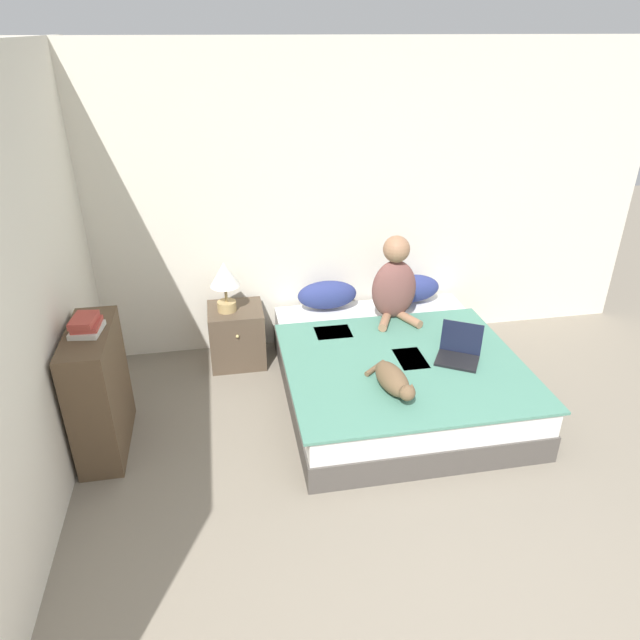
{
  "coord_description": "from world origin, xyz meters",
  "views": [
    {
      "loc": [
        -1.11,
        -1.22,
        2.6
      ],
      "look_at": [
        -0.47,
        2.3,
        0.76
      ],
      "focal_mm": 32.0,
      "sensor_mm": 36.0,
      "label": 1
    }
  ],
  "objects_px": {
    "laptop_open": "(459,352)",
    "bookshelf": "(99,391)",
    "pillow_near": "(327,295)",
    "cat_tabby": "(393,380)",
    "person_sitting": "(395,283)",
    "table_lamp": "(225,279)",
    "bed": "(395,373)",
    "pillow_far": "(411,288)",
    "book_stack_top": "(86,325)",
    "nightstand": "(237,335)"
  },
  "relations": [
    {
      "from": "person_sitting",
      "to": "table_lamp",
      "type": "relative_size",
      "value": 1.68
    },
    {
      "from": "nightstand",
      "to": "book_stack_top",
      "type": "bearing_deg",
      "value": -134.48
    },
    {
      "from": "pillow_near",
      "to": "table_lamp",
      "type": "distance_m",
      "value": 0.91
    },
    {
      "from": "table_lamp",
      "to": "nightstand",
      "type": "bearing_deg",
      "value": 19.4
    },
    {
      "from": "pillow_near",
      "to": "pillow_far",
      "type": "height_order",
      "value": "same"
    },
    {
      "from": "person_sitting",
      "to": "table_lamp",
      "type": "bearing_deg",
      "value": 172.76
    },
    {
      "from": "cat_tabby",
      "to": "laptop_open",
      "type": "bearing_deg",
      "value": 108.13
    },
    {
      "from": "bed",
      "to": "pillow_near",
      "type": "height_order",
      "value": "pillow_near"
    },
    {
      "from": "pillow_near",
      "to": "pillow_far",
      "type": "bearing_deg",
      "value": 0.0
    },
    {
      "from": "bed",
      "to": "table_lamp",
      "type": "distance_m",
      "value": 1.56
    },
    {
      "from": "nightstand",
      "to": "bookshelf",
      "type": "relative_size",
      "value": 0.57
    },
    {
      "from": "person_sitting",
      "to": "laptop_open",
      "type": "xyz_separation_m",
      "value": [
        0.28,
        -0.74,
        -0.26
      ]
    },
    {
      "from": "pillow_near",
      "to": "cat_tabby",
      "type": "xyz_separation_m",
      "value": [
        0.19,
        -1.34,
        -0.04
      ]
    },
    {
      "from": "pillow_far",
      "to": "cat_tabby",
      "type": "bearing_deg",
      "value": -112.94
    },
    {
      "from": "book_stack_top",
      "to": "person_sitting",
      "type": "bearing_deg",
      "value": 18.71
    },
    {
      "from": "pillow_near",
      "to": "person_sitting",
      "type": "xyz_separation_m",
      "value": [
        0.51,
        -0.28,
        0.19
      ]
    },
    {
      "from": "pillow_near",
      "to": "table_lamp",
      "type": "xyz_separation_m",
      "value": [
        -0.87,
        -0.1,
        0.26
      ]
    },
    {
      "from": "laptop_open",
      "to": "book_stack_top",
      "type": "xyz_separation_m",
      "value": [
        -2.54,
        -0.02,
        0.48
      ]
    },
    {
      "from": "nightstand",
      "to": "bed",
      "type": "bearing_deg",
      "value": -32.3
    },
    {
      "from": "pillow_near",
      "to": "cat_tabby",
      "type": "distance_m",
      "value": 1.35
    },
    {
      "from": "bed",
      "to": "pillow_far",
      "type": "bearing_deg",
      "value": 65.32
    },
    {
      "from": "bookshelf",
      "to": "book_stack_top",
      "type": "height_order",
      "value": "book_stack_top"
    },
    {
      "from": "bed",
      "to": "person_sitting",
      "type": "relative_size",
      "value": 2.69
    },
    {
      "from": "pillow_far",
      "to": "person_sitting",
      "type": "relative_size",
      "value": 0.72
    },
    {
      "from": "nightstand",
      "to": "table_lamp",
      "type": "xyz_separation_m",
      "value": [
        -0.06,
        -0.02,
        0.54
      ]
    },
    {
      "from": "pillow_near",
      "to": "cat_tabby",
      "type": "bearing_deg",
      "value": -81.9
    },
    {
      "from": "person_sitting",
      "to": "bookshelf",
      "type": "height_order",
      "value": "person_sitting"
    },
    {
      "from": "pillow_far",
      "to": "person_sitting",
      "type": "xyz_separation_m",
      "value": [
        -0.25,
        -0.28,
        0.19
      ]
    },
    {
      "from": "cat_tabby",
      "to": "table_lamp",
      "type": "bearing_deg",
      "value": -149.39
    },
    {
      "from": "person_sitting",
      "to": "book_stack_top",
      "type": "distance_m",
      "value": 2.39
    },
    {
      "from": "laptop_open",
      "to": "person_sitting",
      "type": "bearing_deg",
      "value": 141.86
    },
    {
      "from": "pillow_near",
      "to": "person_sitting",
      "type": "height_order",
      "value": "person_sitting"
    },
    {
      "from": "laptop_open",
      "to": "bookshelf",
      "type": "distance_m",
      "value": 2.54
    },
    {
      "from": "bed",
      "to": "pillow_near",
      "type": "xyz_separation_m",
      "value": [
        -0.38,
        0.82,
        0.33
      ]
    },
    {
      "from": "pillow_far",
      "to": "person_sitting",
      "type": "height_order",
      "value": "person_sitting"
    },
    {
      "from": "cat_tabby",
      "to": "table_lamp",
      "type": "distance_m",
      "value": 1.65
    },
    {
      "from": "person_sitting",
      "to": "bookshelf",
      "type": "bearing_deg",
      "value": -161.28
    },
    {
      "from": "table_lamp",
      "to": "book_stack_top",
      "type": "distance_m",
      "value": 1.3
    },
    {
      "from": "pillow_near",
      "to": "pillow_far",
      "type": "relative_size",
      "value": 1.0
    },
    {
      "from": "cat_tabby",
      "to": "nightstand",
      "type": "xyz_separation_m",
      "value": [
        -0.99,
        1.26,
        -0.24
      ]
    },
    {
      "from": "cat_tabby",
      "to": "pillow_near",
      "type": "bearing_deg",
      "value": 178.25
    },
    {
      "from": "person_sitting",
      "to": "laptop_open",
      "type": "distance_m",
      "value": 0.84
    },
    {
      "from": "bed",
      "to": "pillow_far",
      "type": "relative_size",
      "value": 3.72
    },
    {
      "from": "nightstand",
      "to": "pillow_near",
      "type": "bearing_deg",
      "value": 5.59
    },
    {
      "from": "laptop_open",
      "to": "bookshelf",
      "type": "bearing_deg",
      "value": -148.38
    },
    {
      "from": "nightstand",
      "to": "book_stack_top",
      "type": "height_order",
      "value": "book_stack_top"
    },
    {
      "from": "bed",
      "to": "book_stack_top",
      "type": "bearing_deg",
      "value": -174.19
    },
    {
      "from": "bed",
      "to": "pillow_far",
      "type": "height_order",
      "value": "pillow_far"
    },
    {
      "from": "laptop_open",
      "to": "pillow_near",
      "type": "bearing_deg",
      "value": 158.98
    },
    {
      "from": "laptop_open",
      "to": "book_stack_top",
      "type": "bearing_deg",
      "value": -148.42
    }
  ]
}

